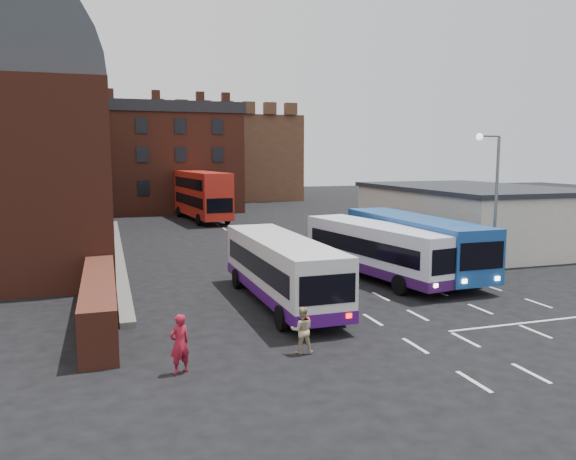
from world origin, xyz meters
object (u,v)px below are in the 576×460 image
object	(u,v)px
bus_white_outbound	(281,265)
street_lamp	(492,195)
bus_white_inbound	(378,247)
bus_blue	(414,241)
pedestrian_red	(180,344)
bus_red_double	(202,195)
pedestrian_beige	(302,330)

from	to	relation	value
bus_white_outbound	street_lamp	distance (m)	11.38
bus_white_inbound	bus_blue	world-z (taller)	bus_blue
bus_white_outbound	pedestrian_red	world-z (taller)	bus_white_outbound
bus_blue	pedestrian_red	size ratio (longest dim) A/B	6.35
bus_white_inbound	bus_white_outbound	bearing A→B (deg)	16.93
bus_red_double	bus_white_inbound	bearing A→B (deg)	92.76
bus_blue	bus_red_double	distance (m)	29.53
pedestrian_beige	bus_blue	bearing A→B (deg)	-123.07
pedestrian_red	pedestrian_beige	xyz separation A→B (m)	(4.01, 0.49, -0.12)
bus_blue	pedestrian_beige	xyz separation A→B (m)	(-9.89, -9.81, -1.06)
bus_white_inbound	bus_red_double	distance (m)	29.54
bus_white_outbound	pedestrian_beige	xyz separation A→B (m)	(-1.22, -6.19, -0.91)
bus_white_inbound	street_lamp	distance (m)	6.23
street_lamp	pedestrian_beige	world-z (taller)	street_lamp
pedestrian_beige	bus_white_outbound	bearing A→B (deg)	-88.95
bus_white_outbound	bus_white_inbound	size ratio (longest dim) A/B	0.98
bus_white_outbound	bus_blue	size ratio (longest dim) A/B	0.92
bus_white_outbound	pedestrian_beige	bearing A→B (deg)	-101.70
bus_red_double	pedestrian_red	bearing A→B (deg)	73.93
bus_red_double	street_lamp	world-z (taller)	street_lamp
pedestrian_beige	street_lamp	bearing A→B (deg)	-139.91
street_lamp	pedestrian_red	size ratio (longest dim) A/B	4.15
bus_white_outbound	street_lamp	world-z (taller)	street_lamp
bus_white_inbound	street_lamp	xyz separation A→B (m)	(4.77, -2.85, 2.81)
bus_blue	bus_red_double	xyz separation A→B (m)	(-6.79, 28.73, 0.73)
bus_red_double	pedestrian_beige	xyz separation A→B (m)	(-3.10, -38.54, -1.78)
pedestrian_red	bus_red_double	bearing A→B (deg)	-124.77
bus_white_inbound	pedestrian_beige	xyz separation A→B (m)	(-7.47, -9.34, -0.91)
bus_white_outbound	street_lamp	bearing A→B (deg)	0.92
bus_red_double	pedestrian_beige	distance (m)	38.71
bus_blue	pedestrian_beige	size ratio (longest dim) A/B	7.34
bus_white_outbound	bus_blue	xyz separation A→B (m)	(8.67, 3.62, 0.15)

